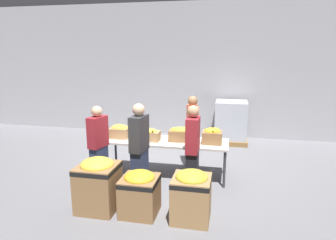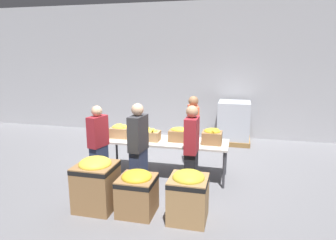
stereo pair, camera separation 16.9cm
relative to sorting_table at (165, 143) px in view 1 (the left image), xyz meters
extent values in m
plane|color=slate|center=(0.00, 0.00, -0.71)|extent=(30.00, 30.00, 0.00)
cube|color=#A8A8AD|center=(0.00, 3.39, 1.29)|extent=(16.00, 0.08, 4.00)
cube|color=beige|center=(0.00, 0.00, 0.03)|extent=(2.56, 0.79, 0.04)
cylinder|color=#38383D|center=(-1.22, -0.34, -0.35)|extent=(0.05, 0.05, 0.72)
cylinder|color=#38383D|center=(1.22, -0.34, -0.35)|extent=(0.05, 0.05, 0.72)
cylinder|color=#38383D|center=(-1.22, 0.34, -0.35)|extent=(0.05, 0.05, 0.72)
cylinder|color=#38383D|center=(1.22, 0.34, -0.35)|extent=(0.05, 0.05, 0.72)
cube|color=tan|center=(-0.98, 0.02, 0.16)|extent=(0.39, 0.33, 0.21)
ellipsoid|color=yellow|center=(-0.98, 0.02, 0.27)|extent=(0.35, 0.26, 0.11)
ellipsoid|color=yellow|center=(-0.91, -0.03, 0.30)|extent=(0.15, 0.15, 0.05)
ellipsoid|color=yellow|center=(-0.96, -0.04, 0.30)|extent=(0.22, 0.11, 0.05)
ellipsoid|color=yellow|center=(-1.04, 0.07, 0.31)|extent=(0.16, 0.09, 0.05)
ellipsoid|color=yellow|center=(-0.98, 0.06, 0.32)|extent=(0.13, 0.13, 0.04)
cube|color=tan|center=(-0.34, -0.07, 0.15)|extent=(0.47, 0.28, 0.19)
ellipsoid|color=yellow|center=(-0.34, -0.07, 0.25)|extent=(0.39, 0.22, 0.10)
ellipsoid|color=yellow|center=(-0.22, -0.13, 0.30)|extent=(0.08, 0.20, 0.05)
ellipsoid|color=yellow|center=(-0.32, -0.05, 0.30)|extent=(0.11, 0.17, 0.04)
ellipsoid|color=yellow|center=(-0.33, -0.05, 0.27)|extent=(0.16, 0.17, 0.06)
ellipsoid|color=yellow|center=(-0.45, -0.13, 0.29)|extent=(0.20, 0.10, 0.05)
cube|color=olive|center=(0.32, 0.03, 0.16)|extent=(0.47, 0.30, 0.22)
ellipsoid|color=gold|center=(0.32, 0.03, 0.28)|extent=(0.41, 0.25, 0.11)
ellipsoid|color=gold|center=(0.29, -0.01, 0.31)|extent=(0.16, 0.15, 0.05)
ellipsoid|color=gold|center=(0.31, 0.03, 0.32)|extent=(0.18, 0.07, 0.05)
ellipsoid|color=gold|center=(0.46, 0.10, 0.33)|extent=(0.17, 0.06, 0.06)
cube|color=olive|center=(0.95, 0.00, 0.17)|extent=(0.38, 0.33, 0.24)
ellipsoid|color=gold|center=(0.95, 0.00, 0.30)|extent=(0.31, 0.26, 0.13)
ellipsoid|color=gold|center=(1.02, 0.02, 0.34)|extent=(0.15, 0.09, 0.05)
ellipsoid|color=gold|center=(0.96, -0.06, 0.34)|extent=(0.06, 0.16, 0.05)
ellipsoid|color=gold|center=(0.96, -0.06, 0.33)|extent=(0.12, 0.19, 0.05)
ellipsoid|color=gold|center=(0.88, -0.01, 0.33)|extent=(0.16, 0.12, 0.05)
cube|color=black|center=(0.48, 0.59, -0.33)|extent=(0.29, 0.40, 0.77)
cube|color=#EA5B3D|center=(0.48, 0.59, 0.37)|extent=(0.32, 0.47, 0.63)
sphere|color=#896042|center=(0.48, 0.59, 0.79)|extent=(0.22, 0.22, 0.22)
cube|color=#2D3856|center=(-1.20, -0.58, -0.35)|extent=(0.27, 0.39, 0.73)
cube|color=maroon|center=(-1.20, -0.58, 0.31)|extent=(0.30, 0.45, 0.60)
sphere|color=#DBAD89|center=(-1.20, -0.58, 0.72)|extent=(0.21, 0.21, 0.21)
cube|color=black|center=(0.64, -0.61, -0.33)|extent=(0.20, 0.37, 0.77)
cube|color=maroon|center=(0.64, -0.61, 0.37)|extent=(0.22, 0.43, 0.63)
sphere|color=tan|center=(0.64, -0.61, 0.80)|extent=(0.22, 0.22, 0.22)
cube|color=#2D3856|center=(-0.31, -0.78, -0.32)|extent=(0.25, 0.39, 0.78)
cube|color=#333338|center=(-0.31, -0.78, 0.39)|extent=(0.27, 0.46, 0.64)
sphere|color=#DBAD89|center=(-0.31, -0.78, 0.82)|extent=(0.22, 0.22, 0.22)
cube|color=olive|center=(-0.76, -1.58, -0.33)|extent=(0.62, 0.62, 0.76)
cube|color=black|center=(-0.76, -1.58, -0.01)|extent=(0.62, 0.62, 0.07)
ellipsoid|color=yellow|center=(-0.76, -1.58, 0.06)|extent=(0.53, 0.53, 0.22)
cube|color=olive|center=(-0.06, -1.58, -0.41)|extent=(0.57, 0.57, 0.61)
cube|color=black|center=(-0.06, -1.58, -0.16)|extent=(0.57, 0.57, 0.07)
ellipsoid|color=gold|center=(-0.06, -1.58, -0.10)|extent=(0.48, 0.48, 0.20)
cube|color=#A37A4C|center=(0.76, -1.58, -0.37)|extent=(0.57, 0.57, 0.68)
cube|color=black|center=(0.76, -1.58, -0.08)|extent=(0.58, 0.58, 0.07)
ellipsoid|color=gold|center=(0.76, -1.58, -0.02)|extent=(0.49, 0.49, 0.20)
cube|color=olive|center=(1.31, 2.77, -0.65)|extent=(0.95, 0.95, 0.13)
cube|color=#B2B7C1|center=(1.31, 2.77, -0.06)|extent=(0.87, 0.87, 1.06)
camera|label=1|loc=(1.27, -5.75, 1.79)|focal=32.00mm
camera|label=2|loc=(1.44, -5.71, 1.79)|focal=32.00mm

